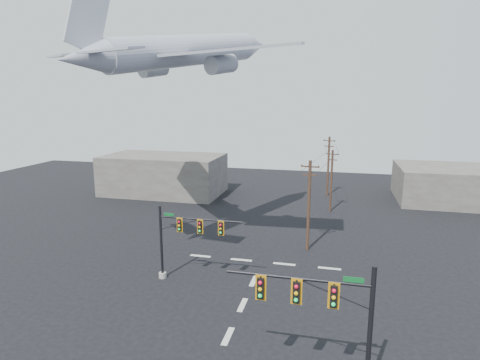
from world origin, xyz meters
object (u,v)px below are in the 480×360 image
(utility_pole_a, at_px, (309,204))
(airliner, at_px, (186,51))
(signal_mast_far, at_px, (181,239))
(utility_pole_c, at_px, (328,165))
(signal_mast_near, at_px, (332,321))
(utility_pole_b, at_px, (331,180))

(utility_pole_a, height_order, airliner, airliner)
(signal_mast_far, bearing_deg, utility_pole_c, 71.71)
(utility_pole_c, bearing_deg, signal_mast_far, -87.96)
(signal_mast_near, height_order, utility_pole_c, utility_pole_c)
(utility_pole_b, bearing_deg, signal_mast_far, -103.58)
(utility_pole_b, distance_m, utility_pole_c, 8.70)
(signal_mast_near, relative_size, signal_mast_far, 1.04)
(signal_mast_near, bearing_deg, signal_mast_far, 139.38)
(utility_pole_a, bearing_deg, signal_mast_near, -73.95)
(signal_mast_near, xyz_separation_m, signal_mast_far, (-12.04, 10.33, -0.45))
(signal_mast_far, distance_m, airliner, 17.10)
(utility_pole_b, bearing_deg, signal_mast_near, -76.97)
(utility_pole_b, height_order, utility_pole_c, utility_pole_c)
(utility_pole_c, bearing_deg, utility_pole_a, -72.74)
(utility_pole_c, bearing_deg, signal_mast_near, -67.95)
(utility_pole_c, xyz_separation_m, airliner, (-12.69, -25.25, 14.17))
(utility_pole_c, bearing_deg, utility_pole_b, -65.46)
(utility_pole_a, xyz_separation_m, utility_pole_c, (1.25, 23.29, 0.06))
(signal_mast_far, height_order, utility_pole_b, utility_pole_b)
(utility_pole_a, xyz_separation_m, utility_pole_b, (1.89, 14.62, -0.40))
(utility_pole_a, distance_m, utility_pole_b, 14.75)
(utility_pole_b, bearing_deg, utility_pole_a, -85.41)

